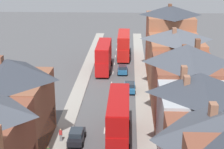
% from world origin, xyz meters
% --- Properties ---
extents(pavement_left, '(2.20, 104.00, 0.14)m').
position_xyz_m(pavement_left, '(-5.10, 38.00, 0.07)').
color(pavement_left, '#A8A399').
rests_on(pavement_left, ground).
extents(pavement_right, '(2.20, 104.00, 0.14)m').
position_xyz_m(pavement_right, '(5.10, 38.00, 0.07)').
color(pavement_right, '#A8A399').
rests_on(pavement_right, ground).
extents(centre_line_dashes, '(0.14, 97.80, 0.01)m').
position_xyz_m(centre_line_dashes, '(0.00, 36.00, 0.01)').
color(centre_line_dashes, silver).
rests_on(centre_line_dashes, ground).
extents(terrace_row_right, '(8.00, 73.32, 12.83)m').
position_xyz_m(terrace_row_right, '(10.18, 24.02, 5.39)').
color(terrace_row_right, brown).
rests_on(terrace_row_right, ground).
extents(double_decker_bus_lead, '(2.74, 10.80, 5.30)m').
position_xyz_m(double_decker_bus_lead, '(1.79, 64.96, 2.82)').
color(double_decker_bus_lead, red).
rests_on(double_decker_bus_lead, ground).
extents(double_decker_bus_mid_street, '(2.74, 10.80, 5.30)m').
position_xyz_m(double_decker_bus_mid_street, '(1.79, 27.69, 2.82)').
color(double_decker_bus_mid_street, '#B70F0F').
rests_on(double_decker_bus_mid_street, ground).
extents(double_decker_bus_far_approaching, '(2.74, 10.80, 5.30)m').
position_xyz_m(double_decker_bus_far_approaching, '(-1.81, 55.27, 2.82)').
color(double_decker_bus_far_approaching, red).
rests_on(double_decker_bus_far_approaching, ground).
extents(car_near_silver, '(1.90, 4.15, 1.70)m').
position_xyz_m(car_near_silver, '(-3.10, 69.61, 0.85)').
color(car_near_silver, maroon).
rests_on(car_near_silver, ground).
extents(car_mid_black, '(1.90, 4.03, 1.57)m').
position_xyz_m(car_mid_black, '(-3.10, 26.86, 0.79)').
color(car_mid_black, black).
rests_on(car_mid_black, ground).
extents(car_parked_left_b, '(1.90, 4.02, 1.58)m').
position_xyz_m(car_parked_left_b, '(3.10, 44.07, 0.80)').
color(car_parked_left_b, '#236093').
rests_on(car_parked_left_b, ground).
extents(car_mid_white, '(1.90, 3.95, 1.57)m').
position_xyz_m(car_mid_white, '(1.80, 53.71, 0.79)').
color(car_mid_white, '#236093').
rests_on(car_mid_white, ground).
extents(pedestrian_far_left, '(0.36, 0.22, 1.61)m').
position_xyz_m(pedestrian_far_left, '(-4.90, 26.68, 1.03)').
color(pedestrian_far_left, gray).
rests_on(pedestrian_far_left, pavement_left).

